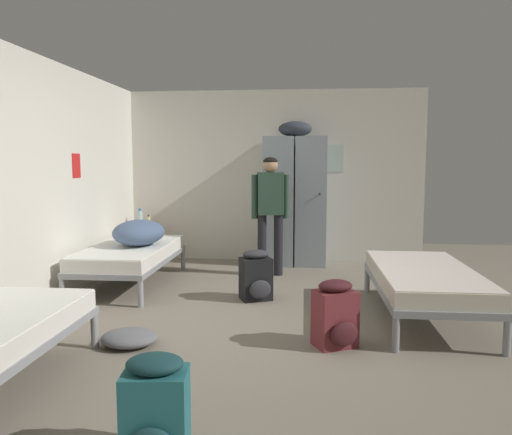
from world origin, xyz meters
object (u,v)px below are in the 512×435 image
bedding_heap (139,233)px  backpack_black (256,276)px  person_traveler (270,205)px  lotion_bottle (149,221)px  backpack_maroon (336,315)px  locker_bank (295,198)px  bed_right (424,279)px  bed_left_rear (131,254)px  water_bottle (140,217)px  shelf_unit (145,240)px  backpack_teal (155,411)px  clothes_pile_grey (129,338)px

bedding_heap → backpack_black: 1.62m
person_traveler → lotion_bottle: 1.95m
backpack_maroon → locker_bank: bearing=96.9°
locker_bank → bed_right: (1.29, -2.46, -0.59)m
bed_right → bedding_heap: bedding_heap is taller
locker_bank → backpack_black: 2.13m
bed_left_rear → person_traveler: 1.87m
bed_left_rear → bedding_heap: (0.10, 0.02, 0.26)m
lotion_bottle → bed_right: bearing=-34.1°
lotion_bottle → backpack_maroon: lotion_bottle is taller
backpack_maroon → water_bottle: bearing=129.9°
shelf_unit → bedding_heap: bearing=-75.1°
locker_bank → lotion_bottle: 2.16m
bed_left_rear → person_traveler: person_traveler is taller
shelf_unit → backpack_black: bearing=-45.5°
locker_bank → backpack_maroon: 3.40m
locker_bank → backpack_teal: 5.07m
bed_left_rear → backpack_black: size_ratio=3.45×
bed_left_rear → shelf_unit: bearing=100.6°
backpack_maroon → clothes_pile_grey: 1.69m
bedding_heap → backpack_maroon: (2.25, -1.87, -0.38)m
bedding_heap → clothes_pile_grey: (0.58, -2.01, -0.58)m
bed_right → backpack_teal: (-1.88, -2.52, -0.12)m
backpack_maroon → backpack_black: size_ratio=1.00×
clothes_pile_grey → bed_left_rear: bearing=108.8°
locker_bank → person_traveler: (-0.30, -0.76, -0.03)m
bed_right → backpack_maroon: size_ratio=3.45×
lotion_bottle → clothes_pile_grey: bearing=-75.4°
person_traveler → shelf_unit: bearing=161.2°
backpack_black → clothes_pile_grey: size_ratio=1.18×
shelf_unit → lotion_bottle: bearing=-29.7°
lotion_bottle → bedding_heap: bearing=-77.6°
bedding_heap → backpack_black: bearing=-20.2°
shelf_unit → water_bottle: (-0.08, 0.02, 0.33)m
shelf_unit → water_bottle: water_bottle is taller
locker_bank → shelf_unit: 2.29m
bed_left_rear → lotion_bottle: 1.34m
clothes_pile_grey → water_bottle: bearing=106.7°
shelf_unit → bedding_heap: 1.40m
person_traveler → backpack_maroon: person_traveler is taller
locker_bank → backpack_teal: bearing=-96.7°
locker_bank → bedding_heap: 2.36m
person_traveler → clothes_pile_grey: 2.99m
bed_right → lotion_bottle: (-3.42, 2.31, 0.26)m
locker_bank → backpack_black: (-0.37, -1.97, -0.71)m
bed_left_rear → water_bottle: bearing=103.6°
bed_left_rear → person_traveler: (1.65, 0.70, 0.56)m
person_traveler → water_bottle: size_ratio=6.53×
bed_right → water_bottle: size_ratio=7.98×
backpack_teal → clothes_pile_grey: size_ratio=1.18×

